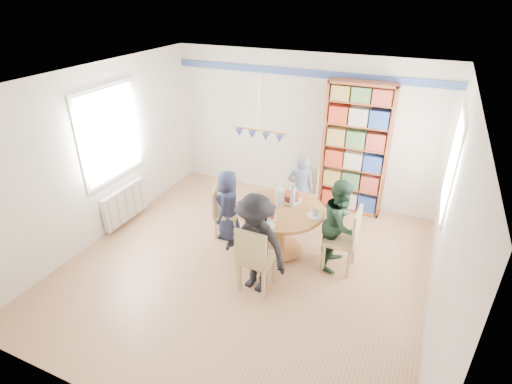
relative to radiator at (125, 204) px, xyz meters
The scene contains 14 objects.
ground 2.46m from the radiator, ahead, with size 5.00×5.00×0.00m, color tan.
room_shell 2.58m from the radiator, 14.73° to the left, with size 5.00×5.00×5.00m.
radiator is the anchor object (origin of this frame).
dining_table 2.76m from the radiator, ahead, with size 1.30×1.30×0.75m.
chair_left 1.74m from the radiator, 10.89° to the left, with size 0.48×0.48×0.85m.
chair_right 3.76m from the radiator, ahead, with size 0.44×0.44×1.00m.
chair_far 3.06m from the radiator, 26.46° to the left, with size 0.54×0.54×0.98m.
chair_near 2.84m from the radiator, 14.19° to the right, with size 0.45×0.45×1.00m.
person_left 1.88m from the radiator, 10.07° to the left, with size 0.57×0.37×1.17m, color #171C33.
person_right 3.65m from the radiator, ahead, with size 0.66×0.52×1.36m, color #1B3725.
person_far 3.01m from the radiator, 24.39° to the left, with size 0.46×0.30×1.25m, color gray.
person_near 2.83m from the radiator, 13.18° to the right, with size 0.92×0.53×1.43m, color black.
bookshelf 4.07m from the radiator, 30.73° to the left, with size 1.11×0.33×2.33m.
tableware 2.77m from the radiator, ahead, with size 1.26×1.26×0.33m.
Camera 1 is at (2.06, -4.24, 3.72)m, focal length 28.00 mm.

